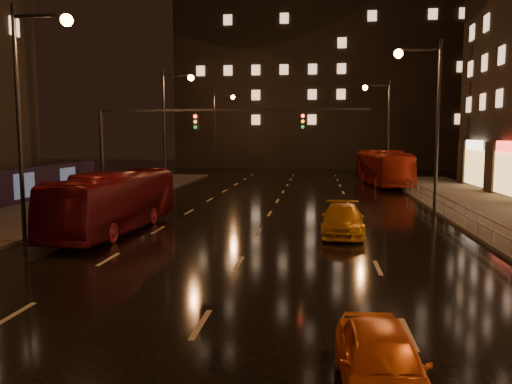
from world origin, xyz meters
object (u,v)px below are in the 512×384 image
at_px(taxi_near, 382,363).
at_px(taxi_far, 343,220).
at_px(bus_red, 115,201).
at_px(bus_curb, 383,168).

xyz_separation_m(taxi_near, taxi_far, (0.05, 15.06, 0.06)).
distance_m(bus_red, taxi_far, 11.09).
distance_m(bus_curb, taxi_near, 39.96).
xyz_separation_m(bus_curb, taxi_far, (-4.95, -24.57, -0.97)).
distance_m(taxi_near, taxi_far, 15.06).
relative_size(bus_red, taxi_near, 2.79).
bearing_deg(taxi_near, bus_curb, 80.65).
bearing_deg(bus_curb, taxi_far, -107.72).
bearing_deg(bus_curb, bus_red, -128.87).
height_order(bus_red, taxi_far, bus_red).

